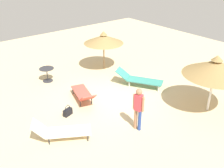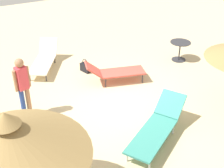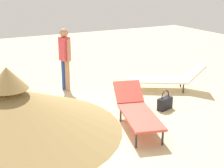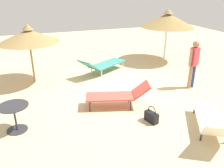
# 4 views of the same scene
# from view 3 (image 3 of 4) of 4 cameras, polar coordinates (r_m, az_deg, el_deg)

# --- Properties ---
(ground) EXTENTS (24.00, 24.00, 0.10)m
(ground) POSITION_cam_3_polar(r_m,az_deg,el_deg) (7.20, -6.10, -8.01)
(ground) COLOR beige
(parasol_umbrella_edge) EXTENTS (2.22, 2.22, 2.25)m
(parasol_umbrella_edge) POSITION_cam_3_polar(r_m,az_deg,el_deg) (3.45, -16.95, -4.33)
(parasol_umbrella_edge) COLOR olive
(parasol_umbrella_edge) RESTS_ON ground
(lounge_chair_back) EXTENTS (1.13, 2.05, 0.76)m
(lounge_chair_back) POSITION_cam_3_polar(r_m,az_deg,el_deg) (7.09, 4.23, -4.35)
(lounge_chair_back) COLOR #CC4C3F
(lounge_chair_back) RESTS_ON ground
(lounge_chair_near_left) EXTENTS (2.12, 1.64, 0.80)m
(lounge_chair_near_left) POSITION_cam_3_polar(r_m,az_deg,el_deg) (9.59, 9.55, 1.06)
(lounge_chair_near_left) COLOR silver
(lounge_chair_near_left) RESTS_ON ground
(person_standing_near_right) EXTENTS (0.28, 0.45, 1.75)m
(person_standing_near_right) POSITION_cam_3_polar(r_m,az_deg,el_deg) (9.35, -8.04, 4.86)
(person_standing_near_right) COLOR #A57554
(person_standing_near_right) RESTS_ON ground
(handbag) EXTENTS (0.44, 0.29, 0.49)m
(handbag) POSITION_cam_3_polar(r_m,az_deg,el_deg) (8.20, 9.00, -3.20)
(handbag) COLOR black
(handbag) RESTS_ON ground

